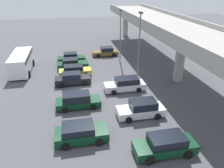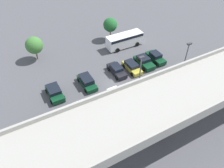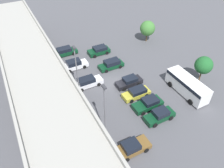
# 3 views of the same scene
# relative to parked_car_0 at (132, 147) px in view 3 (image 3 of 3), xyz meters

# --- Properties ---
(ground_plane) EXTENTS (117.55, 117.55, 0.00)m
(ground_plane) POSITION_rel_parked_car_0_xyz_m (12.44, -4.19, -0.69)
(ground_plane) COLOR #4C4C51
(highway_overpass) EXTENTS (56.09, 7.47, 7.35)m
(highway_overpass) POSITION_rel_parked_car_0_xyz_m (12.44, 7.53, 5.46)
(highway_overpass) COLOR #9E9B93
(highway_overpass) RESTS_ON ground_plane
(parked_car_0) EXTENTS (2.15, 4.45, 1.52)m
(parked_car_0) POSITION_rel_parked_car_0_xyz_m (0.00, 0.00, 0.00)
(parked_car_0) COLOR brown
(parked_car_0) RESTS_ON ground_plane
(parked_car_1) EXTENTS (2.01, 4.40, 1.63)m
(parked_car_1) POSITION_rel_parked_car_0_xyz_m (2.55, -6.10, 0.06)
(parked_car_1) COLOR #0C381E
(parked_car_1) RESTS_ON ground_plane
(parked_car_2) EXTENTS (2.21, 4.56, 1.54)m
(parked_car_2) POSITION_rel_parked_car_0_xyz_m (5.23, -6.05, 0.02)
(parked_car_2) COLOR #0C381E
(parked_car_2) RESTS_ON ground_plane
(parked_car_3) EXTENTS (2.01, 4.44, 1.45)m
(parked_car_3) POSITION_rel_parked_car_0_xyz_m (8.01, -5.81, 0.01)
(parked_car_3) COLOR gold
(parked_car_3) RESTS_ON ground_plane
(parked_car_4) EXTENTS (2.00, 4.47, 1.53)m
(parked_car_4) POSITION_rel_parked_car_0_xyz_m (10.89, -6.22, 0.03)
(parked_car_4) COLOR black
(parked_car_4) RESTS_ON ground_plane
(parked_car_5) EXTENTS (2.03, 4.89, 1.59)m
(parked_car_5) POSITION_rel_parked_car_0_xyz_m (13.94, -0.07, 0.06)
(parked_car_5) COLOR silver
(parked_car_5) RESTS_ON ground_plane
(parked_car_6) EXTENTS (2.12, 4.60, 1.56)m
(parked_car_6) POSITION_rel_parked_car_0_xyz_m (16.68, -5.93, 0.05)
(parked_car_6) COLOR #0C381E
(parked_car_6) RESTS_ON ground_plane
(parked_car_7) EXTENTS (2.07, 4.62, 1.65)m
(parked_car_7) POSITION_rel_parked_car_0_xyz_m (19.67, 0.03, 0.08)
(parked_car_7) COLOR silver
(parked_car_7) RESTS_ON ground_plane
(parked_car_8) EXTENTS (2.22, 4.32, 1.51)m
(parked_car_8) POSITION_rel_parked_car_0_xyz_m (22.11, -6.01, 0.04)
(parked_car_8) COLOR #0C381E
(parked_car_8) RESTS_ON ground_plane
(parked_car_9) EXTENTS (2.10, 4.80, 1.55)m
(parked_car_9) POSITION_rel_parked_car_0_xyz_m (24.90, 0.19, 0.06)
(parked_car_9) COLOR #0C381E
(parked_car_9) RESTS_ON ground_plane
(shuttle_bus) EXTENTS (7.56, 2.69, 2.69)m
(shuttle_bus) POSITION_rel_parked_car_0_xyz_m (5.06, -13.21, 0.92)
(shuttle_bus) COLOR white
(shuttle_bus) RESTS_ON ground_plane
(lamp_post_near_aisle) EXTENTS (0.70, 0.35, 8.87)m
(lamp_post_near_aisle) POSITION_rel_parked_car_0_xyz_m (12.17, 2.01, 4.45)
(lamp_post_near_aisle) COLOR slate
(lamp_post_near_aisle) RESTS_ON ground_plane
(lamp_post_mid_lot) EXTENTS (0.70, 0.35, 8.23)m
(lamp_post_mid_lot) POSITION_rel_parked_car_0_xyz_m (3.82, 1.71, 4.12)
(lamp_post_mid_lot) COLOR slate
(lamp_post_mid_lot) RESTS_ON ground_plane
(tree_front_left) EXTENTS (2.90, 2.90, 4.78)m
(tree_front_left) POSITION_rel_parked_car_0_xyz_m (6.20, -17.23, 2.63)
(tree_front_left) COLOR brown
(tree_front_left) RESTS_ON ground_plane
(tree_front_centre) EXTENTS (3.17, 3.17, 4.60)m
(tree_front_centre) POSITION_rel_parked_car_0_xyz_m (21.95, -17.33, 2.32)
(tree_front_centre) COLOR brown
(tree_front_centre) RESTS_ON ground_plane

